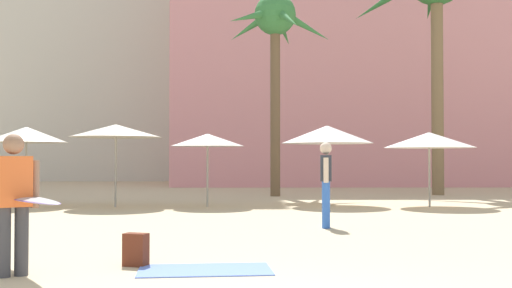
{
  "coord_description": "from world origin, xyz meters",
  "views": [
    {
      "loc": [
        -0.23,
        -4.96,
        1.36
      ],
      "look_at": [
        -0.08,
        6.87,
        1.66
      ],
      "focal_mm": 44.22,
      "sensor_mm": 36.0,
      "label": 1
    }
  ],
  "objects_px": {
    "palm_tree_far_left": "(275,31)",
    "person_mid_left": "(17,198)",
    "cafe_umbrella_6": "(26,135)",
    "backpack": "(136,250)",
    "cafe_umbrella_3": "(208,140)",
    "cafe_umbrella_4": "(327,135)",
    "cafe_umbrella_5": "(116,131)",
    "person_mid_right": "(326,181)",
    "cafe_umbrella_0": "(429,140)",
    "beach_towel": "(205,270)"
  },
  "relations": [
    {
      "from": "palm_tree_far_left",
      "to": "cafe_umbrella_6",
      "type": "xyz_separation_m",
      "value": [
        -7.55,
        -5.15,
        -4.15
      ]
    },
    {
      "from": "cafe_umbrella_0",
      "to": "cafe_umbrella_3",
      "type": "distance_m",
      "value": 6.47
    },
    {
      "from": "backpack",
      "to": "cafe_umbrella_3",
      "type": "bearing_deg",
      "value": 18.15
    },
    {
      "from": "cafe_umbrella_0",
      "to": "person_mid_right",
      "type": "height_order",
      "value": "cafe_umbrella_0"
    },
    {
      "from": "backpack",
      "to": "person_mid_left",
      "type": "distance_m",
      "value": 1.61
    },
    {
      "from": "cafe_umbrella_4",
      "to": "person_mid_right",
      "type": "distance_m",
      "value": 6.34
    },
    {
      "from": "cafe_umbrella_6",
      "to": "cafe_umbrella_4",
      "type": "bearing_deg",
      "value": 1.68
    },
    {
      "from": "cafe_umbrella_4",
      "to": "beach_towel",
      "type": "distance_m",
      "value": 11.61
    },
    {
      "from": "cafe_umbrella_4",
      "to": "person_mid_left",
      "type": "bearing_deg",
      "value": -114.47
    },
    {
      "from": "palm_tree_far_left",
      "to": "cafe_umbrella_0",
      "type": "distance_m",
      "value": 8.15
    },
    {
      "from": "cafe_umbrella_4",
      "to": "beach_towel",
      "type": "height_order",
      "value": "cafe_umbrella_4"
    },
    {
      "from": "palm_tree_far_left",
      "to": "person_mid_right",
      "type": "bearing_deg",
      "value": -87.22
    },
    {
      "from": "cafe_umbrella_3",
      "to": "backpack",
      "type": "relative_size",
      "value": 5.14
    },
    {
      "from": "cafe_umbrella_5",
      "to": "person_mid_right",
      "type": "xyz_separation_m",
      "value": [
        5.4,
        -5.62,
        -1.26
      ]
    },
    {
      "from": "cafe_umbrella_5",
      "to": "cafe_umbrella_6",
      "type": "xyz_separation_m",
      "value": [
        -2.69,
        0.29,
        -0.1
      ]
    },
    {
      "from": "palm_tree_far_left",
      "to": "cafe_umbrella_5",
      "type": "relative_size",
      "value": 2.9
    },
    {
      "from": "cafe_umbrella_3",
      "to": "cafe_umbrella_6",
      "type": "xyz_separation_m",
      "value": [
        -5.34,
        0.16,
        0.16
      ]
    },
    {
      "from": "cafe_umbrella_0",
      "to": "person_mid_left",
      "type": "height_order",
      "value": "cafe_umbrella_0"
    },
    {
      "from": "backpack",
      "to": "person_mid_left",
      "type": "height_order",
      "value": "person_mid_left"
    },
    {
      "from": "cafe_umbrella_0",
      "to": "cafe_umbrella_5",
      "type": "relative_size",
      "value": 1.0
    },
    {
      "from": "backpack",
      "to": "person_mid_right",
      "type": "relative_size",
      "value": 0.24
    },
    {
      "from": "cafe_umbrella_4",
      "to": "cafe_umbrella_6",
      "type": "bearing_deg",
      "value": -178.32
    },
    {
      "from": "cafe_umbrella_3",
      "to": "cafe_umbrella_5",
      "type": "relative_size",
      "value": 0.82
    },
    {
      "from": "palm_tree_far_left",
      "to": "cafe_umbrella_3",
      "type": "xyz_separation_m",
      "value": [
        -2.21,
        -5.3,
        -4.31
      ]
    },
    {
      "from": "cafe_umbrella_6",
      "to": "cafe_umbrella_0",
      "type": "bearing_deg",
      "value": -1.46
    },
    {
      "from": "palm_tree_far_left",
      "to": "cafe_umbrella_3",
      "type": "height_order",
      "value": "palm_tree_far_left"
    },
    {
      "from": "palm_tree_far_left",
      "to": "backpack",
      "type": "height_order",
      "value": "palm_tree_far_left"
    },
    {
      "from": "cafe_umbrella_6",
      "to": "person_mid_right",
      "type": "xyz_separation_m",
      "value": [
        8.09,
        -5.92,
        -1.16
      ]
    },
    {
      "from": "person_mid_right",
      "to": "palm_tree_far_left",
      "type": "bearing_deg",
      "value": 99.17
    },
    {
      "from": "person_mid_left",
      "to": "person_mid_right",
      "type": "bearing_deg",
      "value": 107.02
    },
    {
      "from": "cafe_umbrella_5",
      "to": "cafe_umbrella_6",
      "type": "distance_m",
      "value": 2.71
    },
    {
      "from": "cafe_umbrella_0",
      "to": "person_mid_left",
      "type": "distance_m",
      "value": 13.43
    },
    {
      "from": "person_mid_left",
      "to": "cafe_umbrella_6",
      "type": "bearing_deg",
      "value": 166.19
    },
    {
      "from": "cafe_umbrella_5",
      "to": "backpack",
      "type": "xyz_separation_m",
      "value": [
        2.4,
        -10.14,
        -2.0
      ]
    },
    {
      "from": "beach_towel",
      "to": "cafe_umbrella_6",
      "type": "bearing_deg",
      "value": 119.07
    },
    {
      "from": "palm_tree_far_left",
      "to": "cafe_umbrella_5",
      "type": "height_order",
      "value": "palm_tree_far_left"
    },
    {
      "from": "palm_tree_far_left",
      "to": "person_mid_left",
      "type": "bearing_deg",
      "value": -103.19
    },
    {
      "from": "person_mid_left",
      "to": "cafe_umbrella_4",
      "type": "bearing_deg",
      "value": 122.86
    },
    {
      "from": "cafe_umbrella_6",
      "to": "backpack",
      "type": "xyz_separation_m",
      "value": [
        5.08,
        -10.43,
        -1.9
      ]
    },
    {
      "from": "beach_towel",
      "to": "person_mid_left",
      "type": "xyz_separation_m",
      "value": [
        -2.23,
        -0.24,
        0.9
      ]
    },
    {
      "from": "cafe_umbrella_3",
      "to": "cafe_umbrella_4",
      "type": "distance_m",
      "value": 3.59
    },
    {
      "from": "cafe_umbrella_3",
      "to": "cafe_umbrella_6",
      "type": "bearing_deg",
      "value": 178.31
    },
    {
      "from": "cafe_umbrella_5",
      "to": "beach_towel",
      "type": "height_order",
      "value": "cafe_umbrella_5"
    },
    {
      "from": "cafe_umbrella_6",
      "to": "person_mid_left",
      "type": "bearing_deg",
      "value": -71.14
    },
    {
      "from": "cafe_umbrella_5",
      "to": "cafe_umbrella_6",
      "type": "relative_size",
      "value": 1.1
    },
    {
      "from": "person_mid_right",
      "to": "cafe_umbrella_4",
      "type": "bearing_deg",
      "value": 88.95
    },
    {
      "from": "cafe_umbrella_0",
      "to": "backpack",
      "type": "relative_size",
      "value": 6.28
    },
    {
      "from": "cafe_umbrella_0",
      "to": "cafe_umbrella_4",
      "type": "distance_m",
      "value": 2.97
    },
    {
      "from": "backpack",
      "to": "person_mid_left",
      "type": "xyz_separation_m",
      "value": [
        -1.32,
        -0.58,
        0.7
      ]
    },
    {
      "from": "palm_tree_far_left",
      "to": "backpack",
      "type": "bearing_deg",
      "value": -98.99
    }
  ]
}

